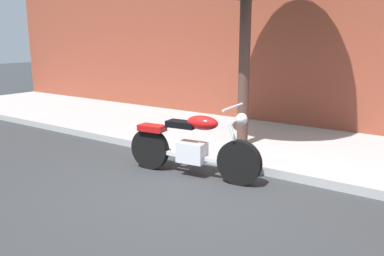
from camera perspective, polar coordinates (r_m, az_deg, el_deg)
ground_plane at (r=5.86m, az=-0.95°, el=-8.74°), size 60.00×60.00×0.00m
sidewalk at (r=8.22m, az=11.04°, el=-2.15°), size 21.10×3.33×0.14m
motorcycle at (r=6.28m, az=0.00°, el=-2.66°), size 2.27×0.70×1.18m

